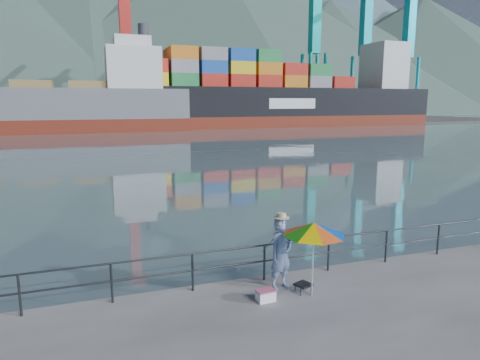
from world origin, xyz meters
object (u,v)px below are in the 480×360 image
bulk_carrier (49,106)px  container_ship (288,97)px  fisherman (281,254)px  cooler_bag (266,296)px  beach_umbrella (314,229)px

bulk_carrier → container_ship: container_ship is taller
fisherman → cooler_bag: fisherman is taller
fisherman → beach_umbrella: 1.20m
beach_umbrella → cooler_bag: (-1.21, 0.13, -1.63)m
fisherman → container_ship: container_ship is taller
beach_umbrella → container_ship: container_ship is taller
cooler_bag → bulk_carrier: size_ratio=0.01×
cooler_bag → container_ship: container_ship is taller
beach_umbrella → container_ship: 81.75m
beach_umbrella → bulk_carrier: size_ratio=0.04×
beach_umbrella → cooler_bag: 2.03m
fisherman → bulk_carrier: size_ratio=0.04×
beach_umbrella → bulk_carrier: bearing=98.9°
fisherman → cooler_bag: (-0.66, -0.56, -0.81)m
container_ship → fisherman: bearing=-115.9°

